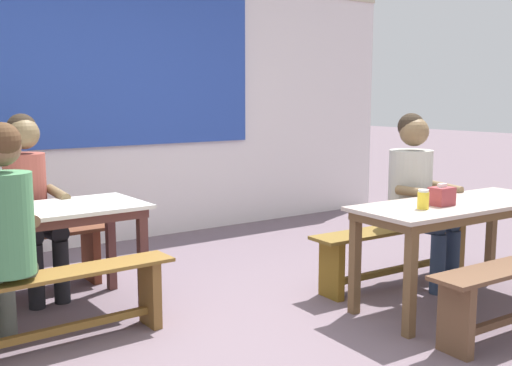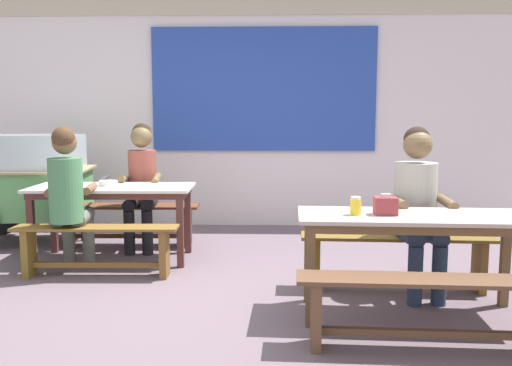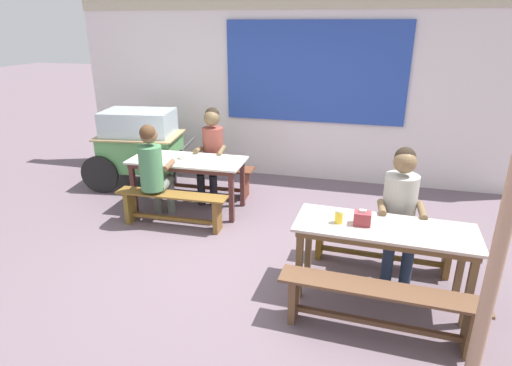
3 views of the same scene
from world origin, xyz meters
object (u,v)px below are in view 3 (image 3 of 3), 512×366
at_px(food_cart, 139,142).
at_px(person_left_back_turned, 154,168).
at_px(dining_table_far, 188,165).
at_px(person_center_facing, 212,148).
at_px(person_right_near_table, 400,204).
at_px(wooden_support_post, 505,222).
at_px(bench_near_back, 382,240).
at_px(bench_far_back, 203,175).
at_px(bench_far_front, 172,206).
at_px(bench_near_front, 378,304).
at_px(dining_table_near, 384,235).
at_px(soup_bowl, 185,156).
at_px(tissue_box, 362,218).
at_px(condiment_jar, 339,217).

distance_m(food_cart, person_left_back_turned, 1.47).
bearing_deg(person_left_back_turned, dining_table_far, 64.22).
relative_size(food_cart, person_center_facing, 1.27).
xyz_separation_m(person_right_near_table, wooden_support_post, (0.51, -1.36, 0.50)).
bearing_deg(bench_near_back, bench_far_back, 151.26).
distance_m(bench_far_front, person_left_back_turned, 0.52).
bearing_deg(food_cart, bench_near_front, -36.36).
bearing_deg(dining_table_near, bench_far_front, 161.47).
bearing_deg(soup_bowl, bench_far_back, 86.39).
distance_m(bench_near_back, food_cart, 3.99).
bearing_deg(person_left_back_turned, bench_near_front, -28.28).
bearing_deg(soup_bowl, dining_table_far, -35.75).
distance_m(dining_table_far, person_center_facing, 0.53).
bearing_deg(bench_near_front, food_cart, 143.64).
distance_m(dining_table_near, wooden_support_post, 1.25).
bearing_deg(tissue_box, person_center_facing, 138.51).
bearing_deg(dining_table_far, bench_far_back, 91.44).
bearing_deg(person_right_near_table, food_cart, 157.08).
relative_size(bench_far_back, tissue_box, 10.14).
xyz_separation_m(dining_table_far, bench_near_front, (2.50, -1.97, -0.35)).
bearing_deg(soup_bowl, food_cart, 148.21).
relative_size(bench_near_front, person_center_facing, 1.24).
bearing_deg(person_right_near_table, bench_far_back, 151.34).
distance_m(bench_far_front, wooden_support_post, 3.73).
distance_m(bench_near_front, person_center_facing, 3.42).
bearing_deg(condiment_jar, bench_far_back, 136.83).
bearing_deg(bench_near_front, wooden_support_post, -24.04).
height_order(food_cart, wooden_support_post, wooden_support_post).
bearing_deg(bench_near_front, dining_table_near, 87.71).
xyz_separation_m(dining_table_far, dining_table_near, (2.52, -1.40, -0.00)).
xyz_separation_m(person_left_back_turned, tissue_box, (2.56, -0.92, 0.05)).
relative_size(bench_far_front, food_cart, 0.85).
xyz_separation_m(dining_table_far, tissue_box, (2.32, -1.42, 0.14)).
xyz_separation_m(bench_far_back, bench_near_front, (2.52, -2.53, -0.00)).
xyz_separation_m(bench_far_back, person_center_facing, (0.18, -0.07, 0.46)).
xyz_separation_m(bench_near_front, person_center_facing, (-2.34, 2.46, 0.46)).
distance_m(dining_table_near, bench_near_back, 0.66).
xyz_separation_m(tissue_box, wooden_support_post, (0.86, -0.85, 0.47)).
bearing_deg(bench_near_back, person_left_back_turned, 172.85).
height_order(person_right_near_table, tissue_box, person_right_near_table).
height_order(dining_table_far, person_right_near_table, person_right_near_table).
xyz_separation_m(tissue_box, soup_bowl, (-2.37, 1.45, -0.04)).
xyz_separation_m(bench_far_front, bench_near_back, (2.53, -0.28, 0.01)).
relative_size(person_right_near_table, person_center_facing, 1.00).
bearing_deg(tissue_box, dining_table_far, 148.61).
relative_size(bench_near_front, condiment_jar, 12.88).
relative_size(dining_table_far, wooden_support_post, 0.62).
relative_size(bench_near_back, person_left_back_turned, 1.18).
height_order(bench_near_back, person_center_facing, person_center_facing).
height_order(dining_table_far, bench_near_back, dining_table_far).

